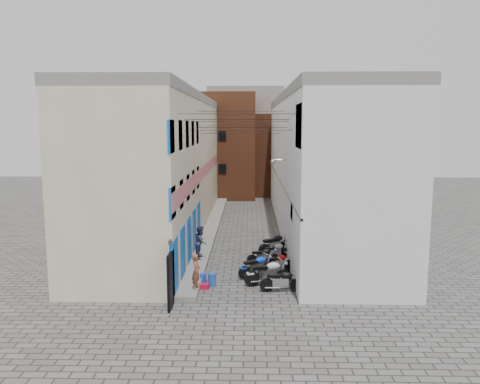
# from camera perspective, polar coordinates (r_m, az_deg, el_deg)

# --- Properties ---
(ground) EXTENTS (90.00, 90.00, 0.00)m
(ground) POSITION_cam_1_polar(r_m,az_deg,el_deg) (19.11, -0.47, -13.46)
(ground) COLOR #504D4B
(ground) RESTS_ON ground
(plinth) EXTENTS (0.90, 26.00, 0.25)m
(plinth) POSITION_cam_1_polar(r_m,az_deg,el_deg) (31.63, -3.49, -4.44)
(plinth) COLOR slate
(plinth) RESTS_ON ground
(building_left) EXTENTS (5.10, 27.00, 9.00)m
(building_left) POSITION_cam_1_polar(r_m,az_deg,el_deg) (31.29, -8.93, 3.45)
(building_left) COLOR #C4B694
(building_left) RESTS_ON ground
(building_right) EXTENTS (5.94, 26.00, 9.00)m
(building_right) POSITION_cam_1_polar(r_m,az_deg,el_deg) (31.17, 9.49, 3.43)
(building_right) COLOR white
(building_right) RESTS_ON ground
(building_far_brick_left) EXTENTS (6.00, 6.00, 10.00)m
(building_far_brick_left) POSITION_cam_1_polar(r_m,az_deg,el_deg) (45.86, -1.94, 5.67)
(building_far_brick_left) COLOR brown
(building_far_brick_left) RESTS_ON ground
(building_far_brick_right) EXTENTS (5.00, 6.00, 8.00)m
(building_far_brick_right) POSITION_cam_1_polar(r_m,az_deg,el_deg) (47.91, 4.20, 4.57)
(building_far_brick_right) COLOR brown
(building_far_brick_right) RESTS_ON ground
(building_far_concrete) EXTENTS (8.00, 5.00, 11.00)m
(building_far_concrete) POSITION_cam_1_polar(r_m,az_deg,el_deg) (51.77, 0.65, 6.53)
(building_far_concrete) COLOR slate
(building_far_concrete) RESTS_ON ground
(far_shopfront) EXTENTS (2.00, 0.30, 2.40)m
(far_shopfront) POSITION_cam_1_polar(r_m,az_deg,el_deg) (43.35, 0.52, 0.48)
(far_shopfront) COLOR black
(far_shopfront) RESTS_ON ground
(overhead_wires) EXTENTS (5.80, 13.02, 1.32)m
(overhead_wires) POSITION_cam_1_polar(r_m,az_deg,el_deg) (25.40, 0.03, 8.38)
(overhead_wires) COLOR black
(overhead_wires) RESTS_ON ground
(motorcycle_a) EXTENTS (1.87, 0.61, 1.08)m
(motorcycle_a) POSITION_cam_1_polar(r_m,az_deg,el_deg) (20.25, 5.10, -10.59)
(motorcycle_a) COLOR black
(motorcycle_a) RESTS_ON ground
(motorcycle_b) EXTENTS (2.27, 1.21, 1.25)m
(motorcycle_b) POSITION_cam_1_polar(r_m,az_deg,el_deg) (21.00, 3.46, -9.63)
(motorcycle_b) COLOR silver
(motorcycle_b) RESTS_ON ground
(motorcycle_c) EXTENTS (2.00, 1.54, 1.13)m
(motorcycle_c) POSITION_cam_1_polar(r_m,az_deg,el_deg) (22.08, 2.09, -8.87)
(motorcycle_c) COLOR blue
(motorcycle_c) RESTS_ON ground
(motorcycle_d) EXTENTS (1.78, 1.03, 0.98)m
(motorcycle_d) POSITION_cam_1_polar(r_m,az_deg,el_deg) (22.92, 4.65, -8.45)
(motorcycle_d) COLOR #B6100D
(motorcycle_d) RESTS_ON ground
(motorcycle_e) EXTENTS (1.74, 0.81, 0.97)m
(motorcycle_e) POSITION_cam_1_polar(r_m,az_deg,el_deg) (23.99, 2.84, -7.69)
(motorcycle_e) COLOR black
(motorcycle_e) RESTS_ON ground
(motorcycle_f) EXTENTS (1.81, 1.36, 1.02)m
(motorcycle_f) POSITION_cam_1_polar(r_m,az_deg,el_deg) (24.81, 4.38, -7.09)
(motorcycle_f) COLOR #BBBAC0
(motorcycle_f) RESTS_ON ground
(motorcycle_g) EXTENTS (2.14, 1.84, 1.25)m
(motorcycle_g) POSITION_cam_1_polar(r_m,az_deg,el_deg) (25.82, 4.25, -6.22)
(motorcycle_g) COLOR black
(motorcycle_g) RESTS_ON ground
(person_a) EXTENTS (0.42, 0.58, 1.48)m
(person_a) POSITION_cam_1_polar(r_m,az_deg,el_deg) (19.88, -5.35, -9.60)
(person_a) COLOR brown
(person_a) RESTS_ON plinth
(person_b) EXTENTS (0.69, 0.86, 1.67)m
(person_b) POSITION_cam_1_polar(r_m,az_deg,el_deg) (24.21, -4.80, -6.08)
(person_b) COLOR #34374E
(person_b) RESTS_ON plinth
(water_jug_near) EXTENTS (0.37, 0.37, 0.57)m
(water_jug_near) POSITION_cam_1_polar(r_m,az_deg,el_deg) (20.98, -3.43, -10.63)
(water_jug_near) COLOR #224DAB
(water_jug_near) RESTS_ON ground
(water_jug_far) EXTENTS (0.33, 0.33, 0.46)m
(water_jug_far) POSITION_cam_1_polar(r_m,az_deg,el_deg) (21.36, -4.51, -10.45)
(water_jug_far) COLOR blue
(water_jug_far) RESTS_ON ground
(red_crate) EXTENTS (0.39, 0.31, 0.23)m
(red_crate) POSITION_cam_1_polar(r_m,az_deg,el_deg) (20.71, -4.30, -11.40)
(red_crate) COLOR red
(red_crate) RESTS_ON ground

